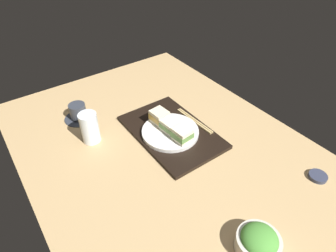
# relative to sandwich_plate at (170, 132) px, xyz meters

# --- Properties ---
(ground_plane) EXTENTS (1.40, 1.00, 0.03)m
(ground_plane) POSITION_rel_sandwich_plate_xyz_m (-0.05, 0.06, -0.04)
(ground_plane) COLOR tan
(serving_tray) EXTENTS (0.42, 0.28, 0.02)m
(serving_tray) POSITION_rel_sandwich_plate_xyz_m (0.01, -0.02, -0.02)
(serving_tray) COLOR black
(serving_tray) RESTS_ON ground_plane
(sandwich_plate) EXTENTS (0.23, 0.23, 0.02)m
(sandwich_plate) POSITION_rel_sandwich_plate_xyz_m (0.00, 0.00, 0.00)
(sandwich_plate) COLOR silver
(sandwich_plate) RESTS_ON serving_tray
(sandwich_near) EXTENTS (0.07, 0.07, 0.05)m
(sandwich_near) POSITION_rel_sandwich_plate_xyz_m (-0.07, -0.00, 0.03)
(sandwich_near) COLOR #EFE5C1
(sandwich_near) RESTS_ON sandwich_plate
(sandwich_middle) EXTENTS (0.07, 0.07, 0.05)m
(sandwich_middle) POSITION_rel_sandwich_plate_xyz_m (-0.00, 0.00, 0.03)
(sandwich_middle) COLOR #EFE5C1
(sandwich_middle) RESTS_ON sandwich_plate
(sandwich_far) EXTENTS (0.07, 0.07, 0.05)m
(sandwich_far) POSITION_rel_sandwich_plate_xyz_m (0.07, 0.00, 0.03)
(sandwich_far) COLOR beige
(sandwich_far) RESTS_ON sandwich_plate
(salad_bowl) EXTENTS (0.12, 0.12, 0.08)m
(salad_bowl) POSITION_rel_sandwich_plate_xyz_m (-0.53, 0.09, 0.01)
(salad_bowl) COLOR beige
(salad_bowl) RESTS_ON ground_plane
(chopsticks_pair) EXTENTS (0.21, 0.03, 0.01)m
(chopsticks_pair) POSITION_rel_sandwich_plate_xyz_m (0.00, -0.13, -0.00)
(chopsticks_pair) COLOR tan
(chopsticks_pair) RESTS_ON serving_tray
(coffee_cup) EXTENTS (0.13, 0.13, 0.07)m
(coffee_cup) POSITION_rel_sandwich_plate_xyz_m (0.33, 0.25, 0.01)
(coffee_cup) COLOR #333842
(coffee_cup) RESTS_ON ground_plane
(drinking_glass) EXTENTS (0.07, 0.07, 0.13)m
(drinking_glass) POSITION_rel_sandwich_plate_xyz_m (0.17, 0.27, 0.04)
(drinking_glass) COLOR silver
(drinking_glass) RESTS_ON ground_plane
(small_sauce_dish) EXTENTS (0.06, 0.06, 0.01)m
(small_sauce_dish) POSITION_rel_sandwich_plate_xyz_m (-0.48, -0.29, -0.02)
(small_sauce_dish) COLOR #33384C
(small_sauce_dish) RESTS_ON ground_plane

